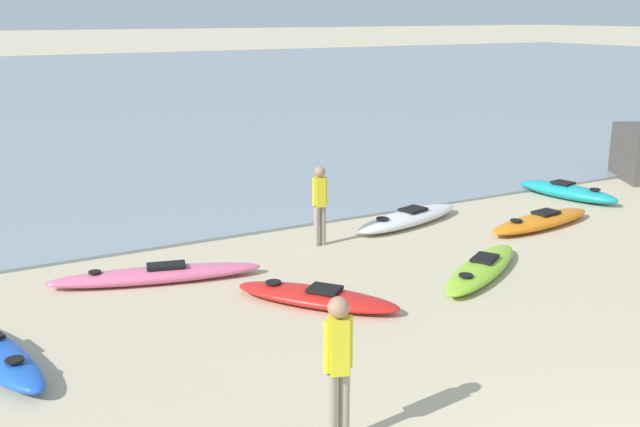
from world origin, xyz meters
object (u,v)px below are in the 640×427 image
at_px(kayak_on_sand_0, 408,218).
at_px(kayak_on_sand_7, 482,268).
at_px(kayak_on_sand_2, 317,297).
at_px(kayak_on_sand_6, 541,221).
at_px(kayak_on_sand_5, 156,275).
at_px(kayak_on_sand_4, 567,191).
at_px(person_near_waterline, 320,201).
at_px(person_near_foreground, 338,362).

height_order(kayak_on_sand_0, kayak_on_sand_7, kayak_on_sand_0).
relative_size(kayak_on_sand_0, kayak_on_sand_2, 1.22).
bearing_deg(kayak_on_sand_6, kayak_on_sand_7, -151.69).
bearing_deg(kayak_on_sand_2, kayak_on_sand_5, 130.40).
xyz_separation_m(kayak_on_sand_4, kayak_on_sand_5, (-10.54, -0.79, -0.04)).
height_order(kayak_on_sand_0, person_near_waterline, person_near_waterline).
xyz_separation_m(kayak_on_sand_4, person_near_waterline, (-7.12, -0.34, 0.72)).
bearing_deg(kayak_on_sand_5, kayak_on_sand_7, -25.88).
height_order(kayak_on_sand_5, person_near_waterline, person_near_waterline).
bearing_deg(kayak_on_sand_0, kayak_on_sand_4, 0.02).
bearing_deg(kayak_on_sand_7, kayak_on_sand_0, 76.45).
height_order(kayak_on_sand_6, person_near_foreground, person_near_foreground).
relative_size(kayak_on_sand_6, person_near_waterline, 1.96).
bearing_deg(kayak_on_sand_4, kayak_on_sand_6, -147.61).
height_order(kayak_on_sand_2, kayak_on_sand_6, kayak_on_sand_6).
relative_size(kayak_on_sand_0, kayak_on_sand_6, 1.02).
height_order(kayak_on_sand_5, kayak_on_sand_6, kayak_on_sand_6).
xyz_separation_m(kayak_on_sand_0, kayak_on_sand_4, (4.76, 0.00, 0.03)).
relative_size(kayak_on_sand_7, person_near_foreground, 1.76).
distance_m(kayak_on_sand_5, kayak_on_sand_6, 8.13).
bearing_deg(person_near_foreground, kayak_on_sand_6, 31.91).
bearing_deg(kayak_on_sand_0, kayak_on_sand_2, -142.66).
relative_size(kayak_on_sand_2, kayak_on_sand_6, 0.84).
xyz_separation_m(kayak_on_sand_2, person_near_foreground, (-1.71, -3.51, 0.82)).
distance_m(kayak_on_sand_4, kayak_on_sand_6, 2.90).
xyz_separation_m(kayak_on_sand_2, kayak_on_sand_7, (3.14, -0.23, -0.00)).
relative_size(kayak_on_sand_6, kayak_on_sand_7, 1.05).
bearing_deg(kayak_on_sand_2, kayak_on_sand_7, -4.23).
height_order(kayak_on_sand_4, kayak_on_sand_7, kayak_on_sand_4).
bearing_deg(kayak_on_sand_4, kayak_on_sand_2, -161.01).
bearing_deg(kayak_on_sand_4, kayak_on_sand_5, -175.72).
relative_size(kayak_on_sand_5, person_near_foreground, 2.17).
xyz_separation_m(kayak_on_sand_0, kayak_on_sand_6, (2.31, -1.55, -0.00)).
distance_m(kayak_on_sand_2, person_near_foreground, 3.99).
distance_m(kayak_on_sand_5, kayak_on_sand_7, 5.56).
height_order(kayak_on_sand_2, person_near_waterline, person_near_waterline).
xyz_separation_m(kayak_on_sand_5, person_near_waterline, (3.42, 0.45, 0.77)).
distance_m(kayak_on_sand_6, person_near_waterline, 4.89).
bearing_deg(person_near_waterline, kayak_on_sand_0, 8.07).
bearing_deg(kayak_on_sand_6, kayak_on_sand_0, 146.12).
relative_size(kayak_on_sand_6, person_near_foreground, 1.85).
bearing_deg(kayak_on_sand_6, kayak_on_sand_4, 32.39).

